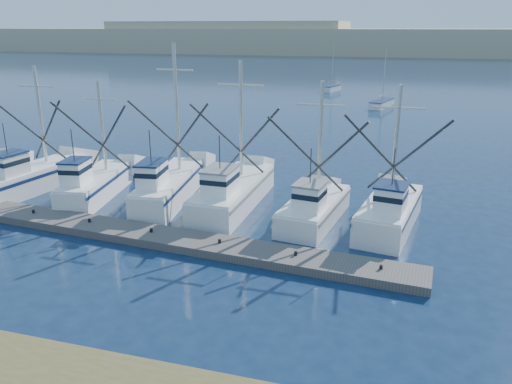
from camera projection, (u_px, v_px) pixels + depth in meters
ground at (254, 324)px, 19.05m from camera, size 500.00×500.00×0.00m
floating_dock at (120, 231)px, 27.27m from camera, size 32.50×4.87×0.43m
dune_ridge at (394, 41)px, 209.06m from camera, size 360.00×60.00×10.00m
trawler_fleet at (160, 189)px, 31.81m from camera, size 32.38×9.61×9.87m
sailboat_near at (382, 103)px, 70.51m from camera, size 3.27×6.91×8.10m
sailboat_far at (331, 88)px, 87.77m from camera, size 2.88×5.01×8.10m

